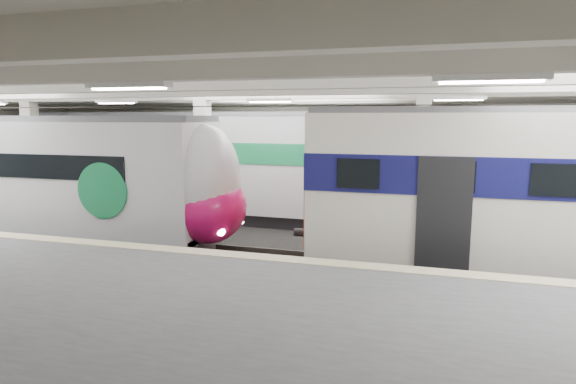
% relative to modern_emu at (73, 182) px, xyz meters
% --- Properties ---
extents(station_hall, '(36.00, 24.00, 5.75)m').
position_rel_modern_emu_xyz_m(station_hall, '(6.50, -1.74, 1.07)').
color(station_hall, black).
rests_on(station_hall, ground).
extents(modern_emu, '(13.70, 2.83, 4.43)m').
position_rel_modern_emu_xyz_m(modern_emu, '(0.00, 0.00, 0.00)').
color(modern_emu, silver).
rests_on(modern_emu, ground).
extents(far_train, '(14.51, 3.38, 4.59)m').
position_rel_modern_emu_xyz_m(far_train, '(0.61, 5.50, 0.19)').
color(far_train, silver).
rests_on(far_train, ground).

